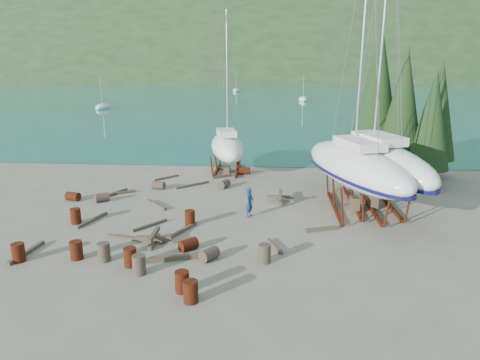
# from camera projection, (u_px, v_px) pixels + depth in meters

# --- Properties ---
(ground) EXTENTS (600.00, 600.00, 0.00)m
(ground) POSITION_uv_depth(u_px,v_px,m) (221.00, 233.00, 23.10)
(ground) COLOR #6A6153
(ground) RESTS_ON ground
(bay_water) EXTENTS (700.00, 700.00, 0.00)m
(bay_water) POSITION_uv_depth(u_px,v_px,m) (268.00, 73.00, 325.78)
(bay_water) COLOR teal
(bay_water) RESTS_ON ground
(far_hill) EXTENTS (800.00, 360.00, 110.00)m
(far_hill) POSITION_uv_depth(u_px,v_px,m) (268.00, 73.00, 330.59)
(far_hill) COLOR #1B3118
(far_hill) RESTS_ON ground
(far_house_left) EXTENTS (6.60, 5.60, 5.60)m
(far_house_left) POSITION_uv_depth(u_px,v_px,m) (143.00, 74.00, 208.99)
(far_house_left) COLOR beige
(far_house_left) RESTS_ON ground
(far_house_center) EXTENTS (6.60, 5.60, 5.60)m
(far_house_center) POSITION_uv_depth(u_px,v_px,m) (225.00, 74.00, 206.25)
(far_house_center) COLOR beige
(far_house_center) RESTS_ON ground
(far_house_right) EXTENTS (6.60, 5.60, 5.60)m
(far_house_right) POSITION_uv_depth(u_px,v_px,m) (329.00, 74.00, 202.83)
(far_house_right) COLOR beige
(far_house_right) RESTS_ON ground
(cypress_near_right) EXTENTS (3.60, 3.60, 10.00)m
(cypress_near_right) POSITION_uv_depth(u_px,v_px,m) (403.00, 104.00, 32.22)
(cypress_near_right) COLOR black
(cypress_near_right) RESTS_ON ground
(cypress_mid_right) EXTENTS (3.06, 3.06, 8.50)m
(cypress_mid_right) POSITION_uv_depth(u_px,v_px,m) (432.00, 120.00, 30.43)
(cypress_mid_right) COLOR black
(cypress_mid_right) RESTS_ON ground
(cypress_back_left) EXTENTS (4.14, 4.14, 11.50)m
(cypress_back_left) POSITION_uv_depth(u_px,v_px,m) (378.00, 91.00, 34.01)
(cypress_back_left) COLOR black
(cypress_back_left) RESTS_ON ground
(cypress_far_right) EXTENTS (3.24, 3.24, 9.00)m
(cypress_far_right) POSITION_uv_depth(u_px,v_px,m) (438.00, 111.00, 33.13)
(cypress_far_right) COLOR black
(cypress_far_right) RESTS_ON ground
(moored_boat_left) EXTENTS (2.00, 5.00, 6.05)m
(moored_boat_left) POSITION_uv_depth(u_px,v_px,m) (102.00, 107.00, 82.70)
(moored_boat_left) COLOR white
(moored_boat_left) RESTS_ON ground
(moored_boat_mid) EXTENTS (2.00, 5.00, 6.05)m
(moored_boat_mid) POSITION_uv_depth(u_px,v_px,m) (303.00, 99.00, 99.18)
(moored_boat_mid) COLOR white
(moored_boat_mid) RESTS_ON ground
(moored_boat_far) EXTENTS (2.00, 5.00, 6.05)m
(moored_boat_far) POSITION_uv_depth(u_px,v_px,m) (236.00, 90.00, 129.24)
(moored_boat_far) COLOR white
(moored_boat_far) RESTS_ON ground
(large_sailboat_near) EXTENTS (6.60, 11.42, 17.29)m
(large_sailboat_near) POSITION_uv_depth(u_px,v_px,m) (356.00, 166.00, 26.01)
(large_sailboat_near) COLOR white
(large_sailboat_near) RESTS_ON ground
(large_sailboat_far) EXTENTS (6.91, 11.72, 17.84)m
(large_sailboat_far) POSITION_uv_depth(u_px,v_px,m) (374.00, 161.00, 26.68)
(large_sailboat_far) COLOR white
(large_sailboat_far) RESTS_ON ground
(small_sailboat_shore) EXTENTS (4.23, 8.38, 12.82)m
(small_sailboat_shore) POSITION_uv_depth(u_px,v_px,m) (227.00, 147.00, 35.33)
(small_sailboat_shore) COLOR white
(small_sailboat_shore) RESTS_ON ground
(worker) EXTENTS (0.62, 0.76, 1.79)m
(worker) POSITION_uv_depth(u_px,v_px,m) (250.00, 202.00, 25.26)
(worker) COLOR navy
(worker) RESTS_ON ground
(drum_0) EXTENTS (0.58, 0.58, 0.88)m
(drum_0) POSITION_uv_depth(u_px,v_px,m) (18.00, 252.00, 19.68)
(drum_0) COLOR #581F0F
(drum_0) RESTS_ON ground
(drum_1) EXTENTS (0.99, 1.05, 0.58)m
(drum_1) POSITION_uv_depth(u_px,v_px,m) (209.00, 254.00, 19.85)
(drum_1) COLOR #2D2823
(drum_1) RESTS_ON ground
(drum_2) EXTENTS (0.99, 0.77, 0.58)m
(drum_2) POSITION_uv_depth(u_px,v_px,m) (73.00, 196.00, 28.33)
(drum_2) COLOR #581F0F
(drum_2) RESTS_ON ground
(drum_3) EXTENTS (0.58, 0.58, 0.88)m
(drum_3) POSITION_uv_depth(u_px,v_px,m) (191.00, 292.00, 16.34)
(drum_3) COLOR #581F0F
(drum_3) RESTS_ON ground
(drum_4) EXTENTS (0.90, 0.61, 0.58)m
(drum_4) POSITION_uv_depth(u_px,v_px,m) (245.00, 171.00, 34.96)
(drum_4) COLOR #581F0F
(drum_4) RESTS_ON ground
(drum_5) EXTENTS (0.58, 0.58, 0.88)m
(drum_5) POSITION_uv_depth(u_px,v_px,m) (139.00, 265.00, 18.48)
(drum_5) COLOR #2D2823
(drum_5) RESTS_ON ground
(drum_7) EXTENTS (0.58, 0.58, 0.88)m
(drum_7) POSITION_uv_depth(u_px,v_px,m) (182.00, 282.00, 17.07)
(drum_7) COLOR #581F0F
(drum_7) RESTS_ON ground
(drum_8) EXTENTS (0.58, 0.58, 0.88)m
(drum_8) POSITION_uv_depth(u_px,v_px,m) (76.00, 216.00, 24.31)
(drum_8) COLOR #581F0F
(drum_8) RESTS_ON ground
(drum_9) EXTENTS (0.97, 0.74, 0.58)m
(drum_9) POSITION_uv_depth(u_px,v_px,m) (159.00, 185.00, 30.88)
(drum_9) COLOR #2D2823
(drum_9) RESTS_ON ground
(drum_10) EXTENTS (0.58, 0.58, 0.88)m
(drum_10) POSITION_uv_depth(u_px,v_px,m) (130.00, 257.00, 19.22)
(drum_10) COLOR #581F0F
(drum_10) RESTS_ON ground
(drum_11) EXTENTS (0.91, 1.04, 0.58)m
(drum_11) POSITION_uv_depth(u_px,v_px,m) (224.00, 184.00, 31.21)
(drum_11) COLOR #2D2823
(drum_11) RESTS_ON ground
(drum_12) EXTENTS (1.03, 1.03, 0.58)m
(drum_12) POSITION_uv_depth(u_px,v_px,m) (188.00, 244.00, 20.90)
(drum_12) COLOR #581F0F
(drum_12) RESTS_ON ground
(drum_13) EXTENTS (0.58, 0.58, 0.88)m
(drum_13) POSITION_uv_depth(u_px,v_px,m) (76.00, 250.00, 19.92)
(drum_13) COLOR #581F0F
(drum_13) RESTS_ON ground
(drum_14) EXTENTS (0.58, 0.58, 0.88)m
(drum_14) POSITION_uv_depth(u_px,v_px,m) (190.00, 218.00, 24.01)
(drum_14) COLOR #581F0F
(drum_14) RESTS_ON ground
(drum_15) EXTENTS (1.05, 0.98, 0.58)m
(drum_15) POSITION_uv_depth(u_px,v_px,m) (102.00, 197.00, 28.11)
(drum_15) COLOR #2D2823
(drum_15) RESTS_ON ground
(drum_16) EXTENTS (0.58, 0.58, 0.88)m
(drum_16) POSITION_uv_depth(u_px,v_px,m) (104.00, 252.00, 19.73)
(drum_16) COLOR #2D2823
(drum_16) RESTS_ON ground
(drum_17) EXTENTS (0.58, 0.58, 0.88)m
(drum_17) POSITION_uv_depth(u_px,v_px,m) (265.00, 254.00, 19.58)
(drum_17) COLOR #2D2823
(drum_17) RESTS_ON ground
(timber_0) EXTENTS (1.65, 1.70, 0.14)m
(timber_0) POSITION_uv_depth(u_px,v_px,m) (167.00, 178.00, 33.72)
(timber_0) COLOR brown
(timber_0) RESTS_ON ground
(timber_1) EXTENTS (1.82, 0.79, 0.19)m
(timber_1) POSITION_uv_depth(u_px,v_px,m) (322.00, 229.00, 23.33)
(timber_1) COLOR brown
(timber_1) RESTS_ON ground
(timber_2) EXTENTS (1.08, 1.89, 0.19)m
(timber_2) POSITION_uv_depth(u_px,v_px,m) (116.00, 193.00, 29.76)
(timber_2) COLOR brown
(timber_2) RESTS_ON ground
(timber_3) EXTENTS (2.77, 0.81, 0.15)m
(timber_3) POSITION_uv_depth(u_px,v_px,m) (132.00, 239.00, 22.12)
(timber_3) COLOR brown
(timber_3) RESTS_ON ground
(timber_5) EXTENTS (1.46, 2.88, 0.16)m
(timber_5) POSITION_uv_depth(u_px,v_px,m) (179.00, 232.00, 22.92)
(timber_5) COLOR brown
(timber_5) RESTS_ON ground
(timber_6) EXTENTS (1.47, 1.08, 0.19)m
(timber_6) POSITION_uv_depth(u_px,v_px,m) (222.00, 176.00, 33.99)
(timber_6) COLOR brown
(timber_6) RESTS_ON ground
(timber_7) EXTENTS (0.82, 1.67, 0.17)m
(timber_7) POSITION_uv_depth(u_px,v_px,m) (275.00, 246.00, 21.19)
(timber_7) COLOR brown
(timber_7) RESTS_ON ground
(timber_8) EXTENTS (1.68, 1.75, 0.19)m
(timber_8) POSITION_uv_depth(u_px,v_px,m) (157.00, 205.00, 27.31)
(timber_8) COLOR brown
(timber_8) RESTS_ON ground
(timber_9) EXTENTS (1.93, 1.07, 0.15)m
(timber_9) POSITION_uv_depth(u_px,v_px,m) (219.00, 168.00, 36.65)
(timber_9) COLOR brown
(timber_9) RESTS_ON ground
(timber_10) EXTENTS (2.20, 2.00, 0.16)m
(timber_10) POSITION_uv_depth(u_px,v_px,m) (193.00, 185.00, 31.69)
(timber_10) COLOR brown
(timber_10) RESTS_ON ground
(timber_11) EXTENTS (1.56, 1.90, 0.15)m
(timber_11) POSITION_uv_depth(u_px,v_px,m) (150.00, 225.00, 23.93)
(timber_11) COLOR brown
(timber_11) RESTS_ON ground
(timber_12) EXTENTS (0.92, 2.47, 0.17)m
(timber_12) POSITION_uv_depth(u_px,v_px,m) (92.00, 220.00, 24.68)
(timber_12) COLOR brown
(timber_12) RESTS_ON ground
(timber_14) EXTENTS (0.50, 2.52, 0.18)m
(timber_14) POSITION_uv_depth(u_px,v_px,m) (27.00, 253.00, 20.48)
(timber_14) COLOR brown
(timber_14) RESTS_ON ground
(timber_16) EXTENTS (3.07, 1.14, 0.23)m
(timber_16) POSITION_uv_depth(u_px,v_px,m) (184.00, 257.00, 19.96)
(timber_16) COLOR brown
(timber_16) RESTS_ON ground
(timber_17) EXTENTS (2.06, 1.43, 0.16)m
(timber_17) POSITION_uv_depth(u_px,v_px,m) (119.00, 193.00, 29.71)
(timber_17) COLOR brown
(timber_17) RESTS_ON ground
(timber_pile_fore) EXTENTS (1.80, 1.80, 0.60)m
(timber_pile_fore) POSITION_uv_depth(u_px,v_px,m) (154.00, 238.00, 21.63)
(timber_pile_fore) COLOR brown
(timber_pile_fore) RESTS_ON ground
(timber_pile_aft) EXTENTS (1.80, 1.80, 0.60)m
(timber_pile_aft) POSITION_uv_depth(u_px,v_px,m) (281.00, 197.00, 28.18)
(timber_pile_aft) COLOR brown
(timber_pile_aft) RESTS_ON ground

